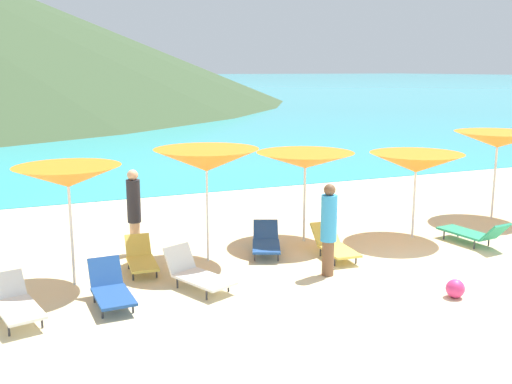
{
  "coord_description": "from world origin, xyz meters",
  "views": [
    {
      "loc": [
        -7.73,
        -8.29,
        3.99
      ],
      "look_at": [
        -2.47,
        4.18,
        1.2
      ],
      "focal_mm": 41.88,
      "sensor_mm": 36.0,
      "label": 1
    }
  ],
  "objects_px": {
    "lounge_chair_4": "(334,245)",
    "lounge_chair_6": "(266,241)",
    "umbrella_2": "(206,160)",
    "lounge_chair_5": "(473,233)",
    "umbrella_3": "(305,160)",
    "umbrella_4": "(416,163)",
    "lounge_chair_0": "(141,258)",
    "beach_ball": "(455,289)",
    "umbrella_1": "(68,177)",
    "beachgoer_0": "(329,227)",
    "umbrella_5": "(498,140)",
    "lounge_chair_3": "(16,303)",
    "lounge_chair_2": "(197,273)",
    "beachgoer_1": "(134,209)",
    "lounge_chair_8": "(111,288)"
  },
  "relations": [
    {
      "from": "umbrella_3",
      "to": "lounge_chair_8",
      "type": "xyz_separation_m",
      "value": [
        -4.86,
        -2.17,
        -1.64
      ]
    },
    {
      "from": "umbrella_2",
      "to": "umbrella_3",
      "type": "xyz_separation_m",
      "value": [
        2.56,
        0.54,
        -0.23
      ]
    },
    {
      "from": "umbrella_3",
      "to": "lounge_chair_3",
      "type": "xyz_separation_m",
      "value": [
        -6.39,
        -2.24,
        -1.63
      ]
    },
    {
      "from": "lounge_chair_0",
      "to": "lounge_chair_6",
      "type": "bearing_deg",
      "value": 6.83
    },
    {
      "from": "umbrella_2",
      "to": "umbrella_3",
      "type": "distance_m",
      "value": 2.63
    },
    {
      "from": "umbrella_1",
      "to": "umbrella_5",
      "type": "xyz_separation_m",
      "value": [
        11.06,
        0.88,
        0.08
      ]
    },
    {
      "from": "umbrella_5",
      "to": "umbrella_2",
      "type": "bearing_deg",
      "value": -176.59
    },
    {
      "from": "umbrella_1",
      "to": "lounge_chair_0",
      "type": "relative_size",
      "value": 1.69
    },
    {
      "from": "umbrella_3",
      "to": "lounge_chair_0",
      "type": "relative_size",
      "value": 1.68
    },
    {
      "from": "umbrella_3",
      "to": "umbrella_2",
      "type": "bearing_deg",
      "value": -168.06
    },
    {
      "from": "umbrella_1",
      "to": "lounge_chair_0",
      "type": "bearing_deg",
      "value": 12.15
    },
    {
      "from": "umbrella_4",
      "to": "lounge_chair_0",
      "type": "distance_m",
      "value": 6.73
    },
    {
      "from": "lounge_chair_4",
      "to": "lounge_chair_5",
      "type": "bearing_deg",
      "value": -2.8
    },
    {
      "from": "lounge_chair_0",
      "to": "beachgoer_0",
      "type": "xyz_separation_m",
      "value": [
        3.34,
        -1.67,
        0.71
      ]
    },
    {
      "from": "umbrella_5",
      "to": "beach_ball",
      "type": "relative_size",
      "value": 7.2
    },
    {
      "from": "umbrella_3",
      "to": "lounge_chair_6",
      "type": "xyz_separation_m",
      "value": [
        -1.21,
        -0.52,
        -1.64
      ]
    },
    {
      "from": "umbrella_1",
      "to": "beachgoer_0",
      "type": "height_order",
      "value": "umbrella_1"
    },
    {
      "from": "umbrella_2",
      "to": "umbrella_5",
      "type": "bearing_deg",
      "value": 3.41
    },
    {
      "from": "umbrella_2",
      "to": "lounge_chair_2",
      "type": "relative_size",
      "value": 1.53
    },
    {
      "from": "umbrella_1",
      "to": "lounge_chair_4",
      "type": "distance_m",
      "value": 5.68
    },
    {
      "from": "beach_ball",
      "to": "lounge_chair_5",
      "type": "bearing_deg",
      "value": 42.72
    },
    {
      "from": "umbrella_4",
      "to": "lounge_chair_0",
      "type": "xyz_separation_m",
      "value": [
        -6.55,
        0.13,
        -1.55
      ]
    },
    {
      "from": "umbrella_5",
      "to": "lounge_chair_3",
      "type": "distance_m",
      "value": 12.45
    },
    {
      "from": "lounge_chair_3",
      "to": "lounge_chair_6",
      "type": "relative_size",
      "value": 0.94
    },
    {
      "from": "umbrella_3",
      "to": "umbrella_4",
      "type": "height_order",
      "value": "umbrella_3"
    },
    {
      "from": "lounge_chair_0",
      "to": "lounge_chair_2",
      "type": "xyz_separation_m",
      "value": [
        0.75,
        -1.33,
        0.01
      ]
    },
    {
      "from": "umbrella_3",
      "to": "beachgoer_1",
      "type": "distance_m",
      "value": 4.02
    },
    {
      "from": "umbrella_3",
      "to": "lounge_chair_2",
      "type": "distance_m",
      "value": 4.15
    },
    {
      "from": "umbrella_3",
      "to": "umbrella_5",
      "type": "relative_size",
      "value": 0.93
    },
    {
      "from": "umbrella_2",
      "to": "lounge_chair_6",
      "type": "xyz_separation_m",
      "value": [
        1.35,
        0.02,
        -1.88
      ]
    },
    {
      "from": "lounge_chair_5",
      "to": "beach_ball",
      "type": "xyz_separation_m",
      "value": [
        -2.64,
        -2.43,
        -0.12
      ]
    },
    {
      "from": "lounge_chair_4",
      "to": "lounge_chair_6",
      "type": "bearing_deg",
      "value": 150.81
    },
    {
      "from": "umbrella_5",
      "to": "lounge_chair_3",
      "type": "bearing_deg",
      "value": -169.73
    },
    {
      "from": "umbrella_3",
      "to": "umbrella_5",
      "type": "bearing_deg",
      "value": -0.48
    },
    {
      "from": "beachgoer_0",
      "to": "lounge_chair_5",
      "type": "bearing_deg",
      "value": -48.1
    },
    {
      "from": "beachgoer_0",
      "to": "beachgoer_1",
      "type": "bearing_deg",
      "value": 82.98
    },
    {
      "from": "beachgoer_1",
      "to": "lounge_chair_0",
      "type": "bearing_deg",
      "value": -14.93
    },
    {
      "from": "umbrella_4",
      "to": "lounge_chair_5",
      "type": "height_order",
      "value": "umbrella_4"
    },
    {
      "from": "umbrella_2",
      "to": "beachgoer_0",
      "type": "distance_m",
      "value": 2.85
    },
    {
      "from": "lounge_chair_8",
      "to": "beachgoer_1",
      "type": "relative_size",
      "value": 0.73
    },
    {
      "from": "umbrella_1",
      "to": "lounge_chair_0",
      "type": "height_order",
      "value": "umbrella_1"
    },
    {
      "from": "lounge_chair_2",
      "to": "beach_ball",
      "type": "bearing_deg",
      "value": -51.56
    },
    {
      "from": "lounge_chair_6",
      "to": "lounge_chair_2",
      "type": "bearing_deg",
      "value": -121.87
    },
    {
      "from": "lounge_chair_8",
      "to": "beachgoer_0",
      "type": "bearing_deg",
      "value": -3.89
    },
    {
      "from": "lounge_chair_2",
      "to": "lounge_chair_0",
      "type": "bearing_deg",
      "value": 96.72
    },
    {
      "from": "beachgoer_0",
      "to": "umbrella_1",
      "type": "bearing_deg",
      "value": 108.26
    },
    {
      "from": "umbrella_2",
      "to": "beach_ball",
      "type": "distance_m",
      "value": 5.39
    },
    {
      "from": "lounge_chair_2",
      "to": "beachgoer_1",
      "type": "height_order",
      "value": "beachgoer_1"
    },
    {
      "from": "lounge_chair_5",
      "to": "umbrella_5",
      "type": "bearing_deg",
      "value": -149.21
    },
    {
      "from": "lounge_chair_2",
      "to": "lounge_chair_4",
      "type": "relative_size",
      "value": 1.04
    }
  ]
}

